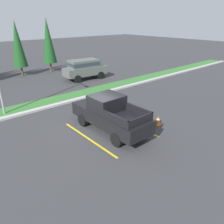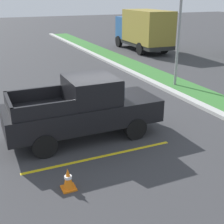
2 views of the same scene
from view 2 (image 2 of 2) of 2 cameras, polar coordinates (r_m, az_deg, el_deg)
ground_plane at (r=11.44m, az=-2.87°, el=-2.86°), size 120.00×120.00×0.00m
parking_line_near at (r=12.10m, az=-7.62°, el=-1.63°), size 0.12×4.80×0.01m
parking_line_far at (r=9.46m, az=-2.07°, el=-8.30°), size 0.12×4.80×0.01m
curb_strip at (r=13.88m, az=16.71°, el=0.97°), size 56.00×0.40×0.15m
grass_median at (r=14.61m, az=20.00°, el=1.40°), size 56.00×1.80×0.06m
pickup_truck_main at (r=10.36m, az=-5.13°, el=0.66°), size 1.99×5.23×2.10m
cargo_truck_distant at (r=27.08m, az=5.91°, el=15.10°), size 6.88×2.70×3.40m
street_light at (r=16.29m, az=12.09°, el=17.66°), size 0.24×1.49×6.48m
traffic_cone at (r=7.97m, az=-8.16°, el=-12.25°), size 0.36×0.36×0.60m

